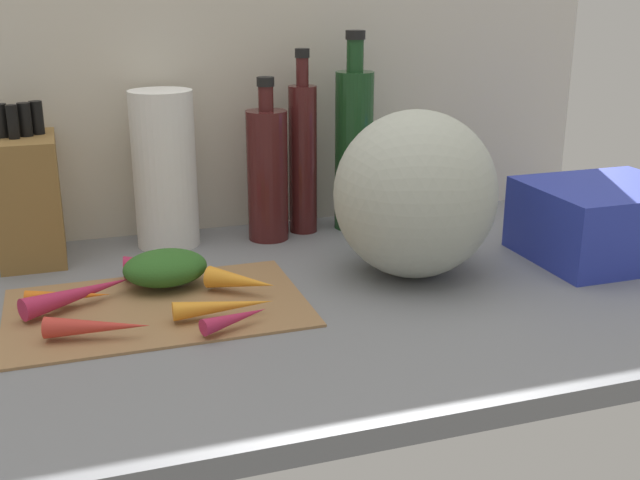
{
  "coord_description": "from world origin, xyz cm",
  "views": [
    {
      "loc": [
        -19.71,
        -107.04,
        44.99
      ],
      "look_at": [
        15.28,
        -1.8,
        8.61
      ],
      "focal_mm": 43.71,
      "sensor_mm": 36.0,
      "label": 1
    }
  ],
  "objects": [
    {
      "name": "ground_plane",
      "position": [
        0.0,
        0.0,
        -1.5
      ],
      "size": [
        170.0,
        80.0,
        3.0
      ],
      "primitive_type": "cube",
      "color": "slate"
    },
    {
      "name": "wall_back",
      "position": [
        0.0,
        38.5,
        30.0
      ],
      "size": [
        170.0,
        3.0,
        60.0
      ],
      "primitive_type": "cube",
      "color": "beige",
      "rests_on": "ground_plane"
    },
    {
      "name": "cutting_board",
      "position": [
        -9.15,
        -0.31,
        0.4
      ],
      "size": [
        42.8,
        27.75,
        0.8
      ],
      "primitive_type": "cube",
      "color": "#997047",
      "rests_on": "ground_plane"
    },
    {
      "name": "carrot_0",
      "position": [
        -17.95,
        -8.89,
        2.26
      ],
      "size": [
        14.0,
        6.48,
        2.92
      ],
      "primitive_type": "cone",
      "rotation": [
        0.0,
        1.57,
        -0.27
      ],
      "color": "red",
      "rests_on": "cutting_board"
    },
    {
      "name": "carrot_1",
      "position": [
        3.52,
        0.74,
        2.51
      ],
      "size": [
        10.65,
        9.4,
        3.42
      ],
      "primitive_type": "cone",
      "rotation": [
        0.0,
        1.57,
        -0.67
      ],
      "color": "orange",
      "rests_on": "cutting_board"
    },
    {
      "name": "carrot_2",
      "position": [
        -0.71,
        -7.14,
        2.15
      ],
      "size": [
        14.32,
        3.33,
        2.69
      ],
      "primitive_type": "cone",
      "rotation": [
        0.0,
        1.57,
        -0.05
      ],
      "color": "orange",
      "rests_on": "cutting_board"
    },
    {
      "name": "carrot_3",
      "position": [
        -21.36,
        4.01,
        1.97
      ],
      "size": [
        12.21,
        4.47,
        2.35
      ],
      "primitive_type": "cone",
      "rotation": [
        0.0,
        1.57,
        -0.18
      ],
      "color": "orange",
      "rests_on": "cutting_board"
    },
    {
      "name": "carrot_4",
      "position": [
        -7.06,
        11.39,
        2.59
      ],
      "size": [
        11.88,
        5.17,
        3.58
      ],
      "primitive_type": "cone",
      "rotation": [
        0.0,
        1.57,
        -0.14
      ],
      "color": "#B2264C",
      "rests_on": "cutting_board"
    },
    {
      "name": "carrot_5",
      "position": [
        0.21,
        -11.3,
        1.98
      ],
      "size": [
        10.31,
        5.77,
        2.36
      ],
      "primitive_type": "cone",
      "rotation": [
        0.0,
        1.57,
        0.36
      ],
      "color": "#B2264C",
      "rests_on": "cutting_board"
    },
    {
      "name": "carrot_6",
      "position": [
        -19.7,
        3.48,
        2.45
      ],
      "size": [
        17.01,
        10.91,
        3.29
      ],
      "primitive_type": "cone",
      "rotation": [
        0.0,
        1.57,
        0.48
      ],
      "color": "#B2264C",
      "rests_on": "cutting_board"
    },
    {
      "name": "carrot_greens_pile",
      "position": [
        -6.84,
        7.4,
        3.52
      ],
      "size": [
        12.88,
        9.9,
        5.45
      ],
      "primitive_type": "ellipsoid",
      "color": "#2D6023",
      "rests_on": "cutting_board"
    },
    {
      "name": "winter_squash",
      "position": [
        32.33,
        1.62,
        13.4
      ],
      "size": [
        26.12,
        25.4,
        26.8
      ],
      "primitive_type": "ellipsoid",
      "color": "#B2B7A8",
      "rests_on": "ground_plane"
    },
    {
      "name": "knife_block",
      "position": [
        -26.4,
        29.43,
        10.95
      ],
      "size": [
        10.4,
        16.98,
        26.76
      ],
      "color": "olive",
      "rests_on": "ground_plane"
    },
    {
      "name": "paper_towel_roll",
      "position": [
        -3.33,
        29.5,
        13.93
      ],
      "size": [
        11.14,
        11.14,
        27.86
      ],
      "primitive_type": "cylinder",
      "color": "white",
      "rests_on": "ground_plane"
    },
    {
      "name": "bottle_0",
      "position": [
        14.84,
        27.24,
        12.42
      ],
      "size": [
        7.47,
        7.47,
        29.7
      ],
      "color": "#471919",
      "rests_on": "ground_plane"
    },
    {
      "name": "bottle_1",
      "position": [
        22.35,
        29.61,
        14.61
      ],
      "size": [
        5.29,
        5.29,
        34.22
      ],
      "color": "#471919",
      "rests_on": "ground_plane"
    },
    {
      "name": "bottle_2",
      "position": [
        32.26,
        28.94,
        15.84
      ],
      "size": [
        7.24,
        7.24,
        37.23
      ],
      "color": "#19421E",
      "rests_on": "ground_plane"
    },
    {
      "name": "dish_rack",
      "position": [
        67.1,
        -1.09,
        6.42
      ],
      "size": [
        25.93,
        22.32,
        12.83
      ],
      "primitive_type": "cube",
      "color": "#2838AD",
      "rests_on": "ground_plane"
    }
  ]
}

